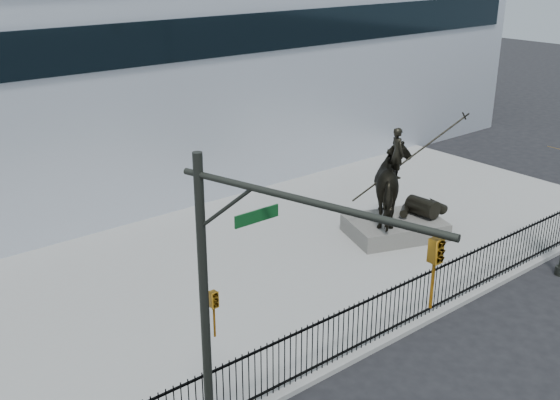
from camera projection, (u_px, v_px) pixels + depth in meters
ground at (432, 353)px, 17.74m from camera, size 120.00×120.00×0.00m
plaza at (271, 261)px, 22.77m from camera, size 30.00×12.00×0.15m
building at (98, 80)px, 30.58m from camera, size 44.00×14.00×9.00m
picket_fence at (399, 306)px, 18.32m from camera, size 22.10×0.10×1.50m
statue_plinth at (395, 227)px, 24.55m from camera, size 4.03×3.39×0.64m
equestrian_statue at (399, 185)px, 23.97m from camera, size 4.15×3.34×3.73m
traffic_signal_left at (241, 317)px, 11.86m from camera, size 1.52×4.84×7.00m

